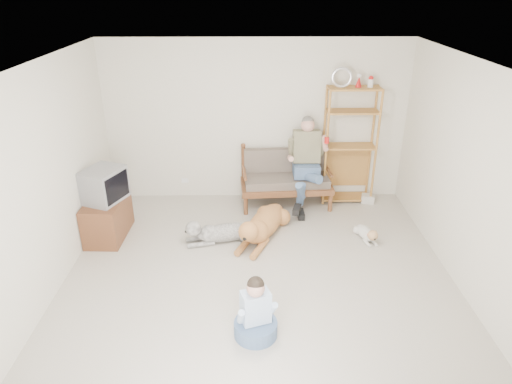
{
  "coord_description": "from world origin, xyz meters",
  "views": [
    {
      "loc": [
        -0.1,
        -4.6,
        3.52
      ],
      "look_at": [
        -0.02,
        1.0,
        0.88
      ],
      "focal_mm": 32.0,
      "sensor_mm": 36.0,
      "label": 1
    }
  ],
  "objects_px": {
    "golden_retriever": "(262,225)",
    "tv_stand": "(107,218)",
    "etagere": "(349,145)",
    "loveseat": "(286,177)"
  },
  "relations": [
    {
      "from": "tv_stand",
      "to": "etagere",
      "type": "bearing_deg",
      "value": 19.68
    },
    {
      "from": "etagere",
      "to": "golden_retriever",
      "type": "height_order",
      "value": "etagere"
    },
    {
      "from": "etagere",
      "to": "tv_stand",
      "type": "bearing_deg",
      "value": -162.57
    },
    {
      "from": "etagere",
      "to": "golden_retriever",
      "type": "bearing_deg",
      "value": -139.51
    },
    {
      "from": "etagere",
      "to": "golden_retriever",
      "type": "xyz_separation_m",
      "value": [
        -1.48,
        -1.26,
        -0.81
      ]
    },
    {
      "from": "tv_stand",
      "to": "golden_retriever",
      "type": "height_order",
      "value": "tv_stand"
    },
    {
      "from": "etagere",
      "to": "tv_stand",
      "type": "xyz_separation_m",
      "value": [
        -3.77,
        -1.18,
        -0.71
      ]
    },
    {
      "from": "golden_retriever",
      "to": "etagere",
      "type": "bearing_deg",
      "value": 64.26
    },
    {
      "from": "loveseat",
      "to": "etagere",
      "type": "distance_m",
      "value": 1.18
    },
    {
      "from": "golden_retriever",
      "to": "tv_stand",
      "type": "bearing_deg",
      "value": -158.16
    }
  ]
}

